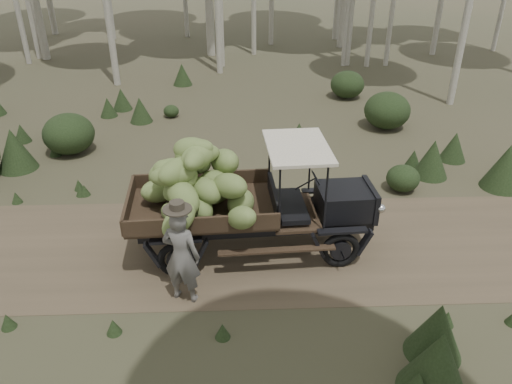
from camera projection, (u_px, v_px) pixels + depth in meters
ground at (188, 248)px, 10.86m from camera, size 120.00×120.00×0.00m
dirt_track at (188, 248)px, 10.86m from camera, size 70.00×4.00×0.01m
banana_truck at (219, 188)px, 10.04m from camera, size 5.31×2.67×2.65m
farmer at (181, 255)px, 8.98m from camera, size 0.81×0.65×2.10m
undergrowth at (206, 166)px, 13.27m from camera, size 21.82×22.73×1.24m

